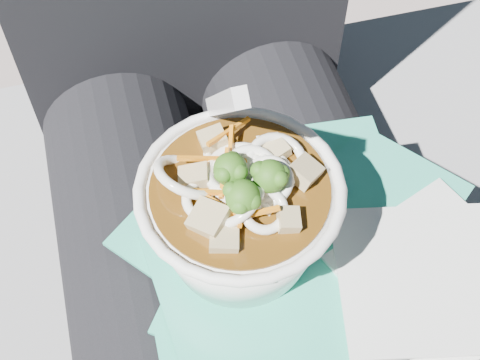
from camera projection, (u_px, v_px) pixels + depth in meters
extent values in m
cube|color=slate|center=(219.00, 289.00, 0.98)|extent=(1.00, 0.50, 0.47)
cylinder|color=black|center=(156.00, 309.00, 0.62)|extent=(0.16, 0.48, 0.16)
cylinder|color=black|center=(336.00, 265.00, 0.65)|extent=(0.16, 0.48, 0.16)
cube|color=teal|center=(332.00, 193.00, 0.60)|extent=(0.13, 0.17, 0.00)
cube|color=teal|center=(272.00, 280.00, 0.55)|extent=(0.21, 0.21, 0.00)
cube|color=teal|center=(229.00, 220.00, 0.58)|extent=(0.22, 0.22, 0.00)
cube|color=teal|center=(383.00, 199.00, 0.59)|extent=(0.17, 0.17, 0.00)
cube|color=teal|center=(289.00, 260.00, 0.55)|extent=(0.18, 0.19, 0.00)
cube|color=teal|center=(275.00, 284.00, 0.54)|extent=(0.20, 0.18, 0.00)
cube|color=silver|center=(439.00, 275.00, 0.54)|extent=(0.17, 0.17, 0.00)
cube|color=silver|center=(420.00, 277.00, 0.53)|extent=(0.16, 0.16, 0.00)
torus|color=white|center=(240.00, 189.00, 0.49)|extent=(0.16, 0.16, 0.01)
cylinder|color=#46290A|center=(240.00, 192.00, 0.49)|extent=(0.13, 0.13, 0.01)
torus|color=white|center=(236.00, 152.00, 0.50)|extent=(0.06, 0.06, 0.02)
torus|color=white|center=(243.00, 190.00, 0.48)|extent=(0.05, 0.05, 0.04)
torus|color=white|center=(234.00, 200.00, 0.47)|extent=(0.06, 0.07, 0.05)
torus|color=white|center=(248.00, 185.00, 0.48)|extent=(0.06, 0.06, 0.02)
torus|color=white|center=(250.00, 176.00, 0.49)|extent=(0.06, 0.06, 0.04)
torus|color=white|center=(277.00, 161.00, 0.49)|extent=(0.06, 0.06, 0.02)
torus|color=white|center=(259.00, 175.00, 0.49)|extent=(0.07, 0.07, 0.01)
torus|color=white|center=(238.00, 169.00, 0.49)|extent=(0.07, 0.07, 0.02)
torus|color=white|center=(212.00, 205.00, 0.48)|extent=(0.04, 0.04, 0.03)
torus|color=white|center=(264.00, 210.00, 0.47)|extent=(0.05, 0.05, 0.02)
torus|color=white|center=(259.00, 180.00, 0.49)|extent=(0.05, 0.05, 0.03)
torus|color=white|center=(241.00, 180.00, 0.48)|extent=(0.06, 0.06, 0.02)
torus|color=white|center=(212.00, 199.00, 0.48)|extent=(0.05, 0.05, 0.01)
torus|color=white|center=(267.00, 181.00, 0.48)|extent=(0.05, 0.05, 0.02)
torus|color=white|center=(187.00, 177.00, 0.49)|extent=(0.06, 0.06, 0.04)
cylinder|color=white|center=(252.00, 200.00, 0.47)|extent=(0.03, 0.03, 0.02)
cylinder|color=white|center=(283.00, 172.00, 0.49)|extent=(0.01, 0.03, 0.01)
cylinder|color=white|center=(228.00, 171.00, 0.49)|extent=(0.01, 0.04, 0.01)
cylinder|color=#6EA14E|center=(269.00, 186.00, 0.48)|extent=(0.01, 0.01, 0.01)
sphere|color=#205012|center=(270.00, 176.00, 0.47)|extent=(0.02, 0.02, 0.02)
sphere|color=#205012|center=(281.00, 173.00, 0.47)|extent=(0.01, 0.01, 0.01)
sphere|color=#205012|center=(279.00, 179.00, 0.46)|extent=(0.01, 0.01, 0.01)
sphere|color=#205012|center=(260.00, 169.00, 0.47)|extent=(0.01, 0.01, 0.01)
sphere|color=#205012|center=(259.00, 170.00, 0.47)|extent=(0.01, 0.01, 0.01)
cylinder|color=#6EA14E|center=(231.00, 179.00, 0.48)|extent=(0.01, 0.01, 0.01)
sphere|color=#205012|center=(230.00, 169.00, 0.47)|extent=(0.02, 0.02, 0.02)
sphere|color=#205012|center=(222.00, 174.00, 0.47)|extent=(0.01, 0.01, 0.01)
sphere|color=#205012|center=(233.00, 160.00, 0.48)|extent=(0.01, 0.01, 0.01)
sphere|color=#205012|center=(224.00, 174.00, 0.46)|extent=(0.01, 0.01, 0.01)
sphere|color=#205012|center=(239.00, 172.00, 0.47)|extent=(0.01, 0.01, 0.01)
cylinder|color=#6EA14E|center=(243.00, 206.00, 0.47)|extent=(0.01, 0.01, 0.01)
sphere|color=#205012|center=(243.00, 197.00, 0.46)|extent=(0.02, 0.02, 0.02)
sphere|color=#205012|center=(239.00, 206.00, 0.45)|extent=(0.01, 0.01, 0.01)
sphere|color=#205012|center=(240.00, 206.00, 0.45)|extent=(0.01, 0.01, 0.01)
sphere|color=#205012|center=(253.00, 201.00, 0.45)|extent=(0.01, 0.01, 0.01)
sphere|color=#205012|center=(231.00, 190.00, 0.46)|extent=(0.01, 0.01, 0.01)
cube|color=orange|center=(210.00, 159.00, 0.49)|extent=(0.05, 0.01, 0.01)
cube|color=orange|center=(231.00, 146.00, 0.49)|extent=(0.01, 0.03, 0.01)
cube|color=orange|center=(235.00, 205.00, 0.47)|extent=(0.01, 0.04, 0.02)
cube|color=orange|center=(225.00, 173.00, 0.48)|extent=(0.02, 0.04, 0.01)
cube|color=orange|center=(221.00, 205.00, 0.47)|extent=(0.03, 0.03, 0.00)
cube|color=orange|center=(210.00, 192.00, 0.47)|extent=(0.03, 0.02, 0.01)
cube|color=orange|center=(251.00, 214.00, 0.46)|extent=(0.04, 0.01, 0.02)
cube|color=orange|center=(229.00, 131.00, 0.50)|extent=(0.04, 0.02, 0.01)
cube|color=orange|center=(259.00, 163.00, 0.49)|extent=(0.03, 0.02, 0.01)
cube|color=#9E8559|center=(305.00, 172.00, 0.49)|extent=(0.03, 0.03, 0.02)
cube|color=#9E8559|center=(276.00, 149.00, 0.50)|extent=(0.02, 0.02, 0.01)
cube|color=#9E8559|center=(213.00, 139.00, 0.50)|extent=(0.02, 0.02, 0.01)
cube|color=#9E8559|center=(195.00, 178.00, 0.49)|extent=(0.03, 0.02, 0.02)
cube|color=#9E8559|center=(210.00, 220.00, 0.46)|extent=(0.04, 0.03, 0.02)
cube|color=#9E8559|center=(224.00, 240.00, 0.46)|extent=(0.03, 0.02, 0.01)
cube|color=#9E8559|center=(289.00, 220.00, 0.46)|extent=(0.02, 0.02, 0.01)
ellipsoid|color=white|center=(242.00, 196.00, 0.48)|extent=(0.03, 0.04, 0.01)
cube|color=white|center=(225.00, 103.00, 0.46)|extent=(0.01, 0.09, 0.11)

